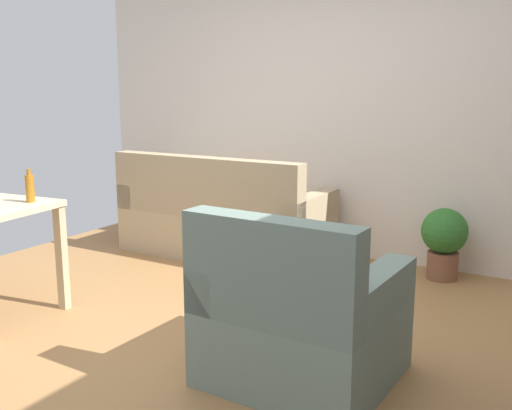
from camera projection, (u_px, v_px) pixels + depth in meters
The scene contains 6 objects.
ground_plane at pixel (200, 339), 3.61m from camera, with size 5.20×4.40×0.02m, color #9E7042.
wall_rear at pixel (344, 104), 5.20m from camera, with size 5.20×0.10×2.70m, color silver.
couch at pixel (222, 222), 5.34m from camera, with size 1.85×0.84×0.92m.
potted_plant at pixel (444, 238), 4.66m from camera, with size 0.36×0.36×0.57m.
armchair at pixel (298, 322), 3.03m from camera, with size 0.93×0.87×0.92m.
bottle_amber at pixel (30, 188), 3.86m from camera, with size 0.06×0.06×0.22m.
Camera 1 is at (2.01, -2.74, 1.51)m, focal length 41.59 mm.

